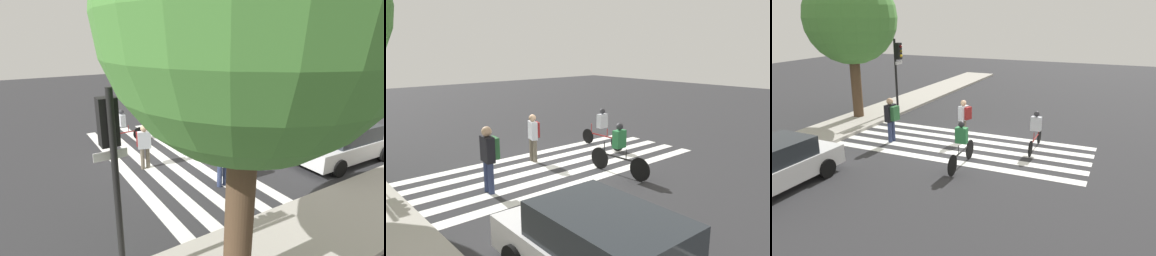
# 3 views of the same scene
# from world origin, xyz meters

# --- Properties ---
(ground_plane) EXTENTS (60.00, 60.00, 0.00)m
(ground_plane) POSITION_xyz_m (0.00, 0.00, 0.00)
(ground_plane) COLOR #2D2D30
(crosswalk_stripes) EXTENTS (3.84, 10.00, 0.01)m
(crosswalk_stripes) POSITION_xyz_m (0.00, 0.00, 0.00)
(crosswalk_stripes) COLOR white
(crosswalk_stripes) RESTS_ON ground_plane
(pedestrian_child_with_backpack) EXTENTS (0.50, 0.47, 1.67)m
(pedestrian_child_with_backpack) POSITION_xyz_m (0.98, 0.38, 0.98)
(pedestrian_child_with_backpack) COLOR #6B6051
(pedestrian_child_with_backpack) RESTS_ON ground_plane
(pedestrian_adult_blue_shirt) EXTENTS (0.54, 0.46, 1.87)m
(pedestrian_adult_blue_shirt) POSITION_xyz_m (-0.66, 2.95, 1.09)
(pedestrian_adult_blue_shirt) COLOR navy
(pedestrian_adult_blue_shirt) RESTS_ON ground_plane
(cyclist_far_lane) EXTENTS (2.24, 0.40, 1.57)m
(cyclist_far_lane) POSITION_xyz_m (0.76, -2.76, 0.86)
(cyclist_far_lane) COLOR black
(cyclist_far_lane) RESTS_ON ground_plane
(cyclist_mid_street) EXTENTS (2.36, 0.41, 1.66)m
(cyclist_mid_street) POSITION_xyz_m (-1.97, -0.80, 0.87)
(cyclist_mid_street) COLOR black
(cyclist_mid_street) RESTS_ON ground_plane
(car_parked_far_curb) EXTENTS (4.52, 1.98, 1.48)m
(car_parked_far_curb) POSITION_xyz_m (-5.94, 3.74, 0.75)
(car_parked_far_curb) COLOR silver
(car_parked_far_curb) RESTS_ON ground_plane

